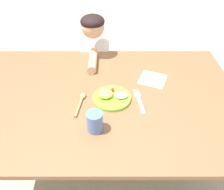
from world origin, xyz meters
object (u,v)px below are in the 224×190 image
Objects in this scene: fork at (140,101)px; person at (97,68)px; plate at (111,97)px; drinking_cup at (95,122)px; spoon at (81,101)px.

fork is 0.70m from person.
plate is 0.64m from person.
plate is 2.02× the size of drinking_cup.
spoon reaches higher than fork.
plate is 0.20× the size of person.
drinking_cup reaches higher than plate.
person is (0.04, 0.62, -0.20)m from spoon.
fork is (0.15, -0.02, -0.01)m from plate.
fork is 0.30m from drinking_cup.
plate is 0.23m from drinking_cup.
drinking_cup is at bearing -108.42° from plate.
person is at bearing 101.33° from plate.
drinking_cup is at bearing -147.56° from spoon.
plate is at bearing 101.33° from person.
plate is 0.15m from fork.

